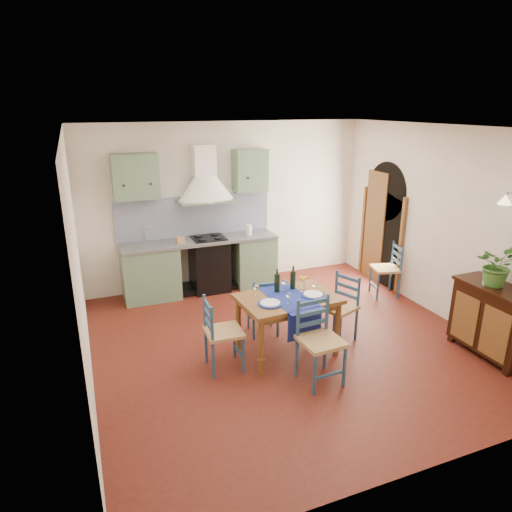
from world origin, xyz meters
The scene contains 13 objects.
floor centered at (0.00, 0.00, 0.00)m, with size 5.00×5.00×0.00m, color #4A180F.
back_wall centered at (-0.47, 2.29, 1.05)m, with size 5.00×0.96×2.80m.
right_wall centered at (2.50, 0.28, 1.34)m, with size 0.26×5.00×2.80m.
left_wall centered at (-2.50, 0.00, 1.40)m, with size 0.04×5.00×2.80m, color beige.
ceiling centered at (0.00, 0.00, 2.80)m, with size 5.00×5.00×0.01m, color white.
dining_table centered at (-0.11, -0.22, 0.68)m, with size 1.26×0.96×1.09m.
chair_near centered at (-0.05, -0.92, 0.51)m, with size 0.49×0.49×0.98m.
chair_far centered at (-0.21, 0.35, 0.44)m, with size 0.45×0.45×0.85m.
chair_left centered at (-1.02, -0.27, 0.47)m, with size 0.45×0.45×0.92m.
chair_right centered at (0.68, -0.16, 0.47)m, with size 0.55×0.55×0.91m.
chair_spare centered at (2.23, 0.86, 0.46)m, with size 0.51×0.51×0.89m.
sideboard centered at (2.26, -1.24, 0.51)m, with size 0.50×1.05×0.94m.
potted_plant centered at (2.24, -1.15, 1.20)m, with size 0.48×0.42×0.54m, color #3A6C2A.
Camera 1 is at (-2.42, -4.94, 3.07)m, focal length 32.00 mm.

